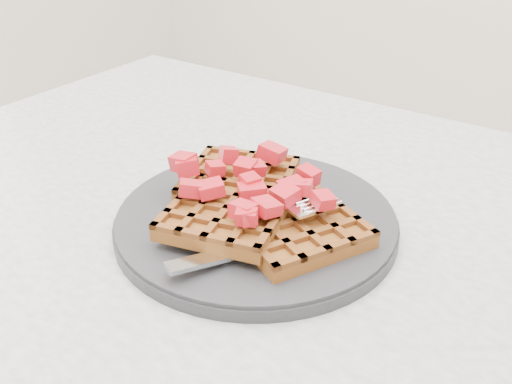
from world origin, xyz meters
TOP-DOWN VIEW (x-y plane):
  - table at (0.00, 0.00)m, footprint 1.20×0.80m
  - plate at (-0.10, 0.02)m, footprint 0.28×0.28m
  - waffles at (-0.10, 0.01)m, footprint 0.24×0.21m
  - strawberry_pile at (-0.10, 0.02)m, footprint 0.15×0.15m
  - fork at (-0.06, -0.02)m, footprint 0.10×0.17m

SIDE VIEW (x-z plane):
  - table at x=0.00m, z-range 0.26..1.01m
  - plate at x=-0.10m, z-range 0.75..0.77m
  - fork at x=-0.06m, z-range 0.77..0.78m
  - waffles at x=-0.10m, z-range 0.76..0.79m
  - strawberry_pile at x=-0.10m, z-range 0.79..0.82m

